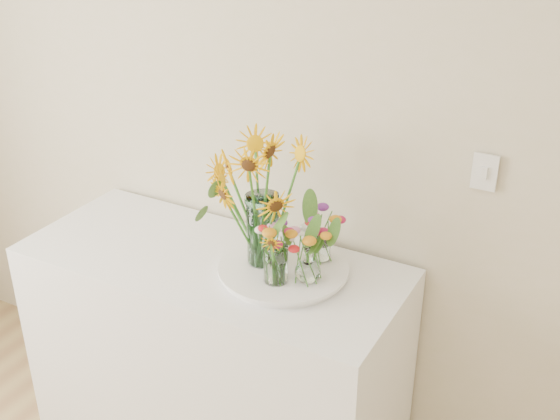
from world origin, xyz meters
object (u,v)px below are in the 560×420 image
object	(u,v)px
tray	(283,271)
mason_jar	(263,230)
small_vase_c	(322,248)
small_vase_a	(276,264)
counter	(216,359)
small_vase_b	(308,265)

from	to	relation	value
tray	mason_jar	xyz separation A→B (m)	(-0.08, -0.00, 0.14)
mason_jar	small_vase_c	size ratio (longest dim) A/B	2.52
small_vase_a	counter	bearing A→B (deg)	169.64
counter	tray	xyz separation A→B (m)	(0.28, 0.04, 0.46)
mason_jar	small_vase_a	bearing A→B (deg)	-42.10
small_vase_a	small_vase_c	size ratio (longest dim) A/B	1.35
mason_jar	small_vase_a	xyz separation A→B (m)	(0.10, -0.09, -0.06)
tray	small_vase_b	distance (m)	0.14
mason_jar	small_vase_c	bearing A→B (deg)	32.31
small_vase_a	small_vase_b	world-z (taller)	small_vase_a
counter	small_vase_a	distance (m)	0.62
small_vase_a	small_vase_b	distance (m)	0.11
small_vase_a	small_vase_c	bearing A→B (deg)	69.82
counter	mason_jar	xyz separation A→B (m)	(0.20, 0.04, 0.60)
mason_jar	small_vase_b	size ratio (longest dim) A/B	2.06
mason_jar	small_vase_a	world-z (taller)	mason_jar
mason_jar	small_vase_c	world-z (taller)	mason_jar
small_vase_b	small_vase_a	bearing A→B (deg)	-148.02
small_vase_a	small_vase_c	xyz separation A→B (m)	(0.07, 0.20, -0.02)
counter	small_vase_a	xyz separation A→B (m)	(0.30, -0.05, 0.54)
mason_jar	counter	bearing A→B (deg)	-169.87
tray	small_vase_a	world-z (taller)	small_vase_a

